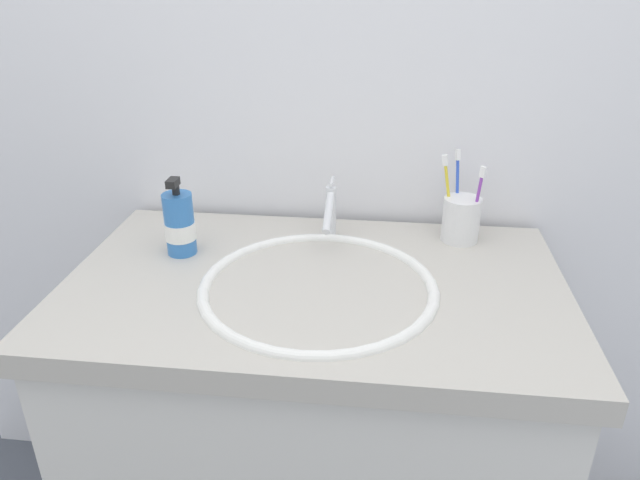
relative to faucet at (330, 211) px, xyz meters
The scene contains 9 objects.
tiled_wall_back 0.31m from the faucet, 94.24° to the left, with size 2.20×0.04×2.40m, color silver.
vanity_counter 0.54m from the faucet, 93.35° to the right, with size 1.00×0.62×0.87m.
sink_basin 0.25m from the faucet, 90.00° to the right, with size 0.47×0.47×0.12m.
faucet is the anchor object (origin of this frame).
toothbrush_cup 0.30m from the faucet, ahead, with size 0.08×0.08×0.10m, color white.
toothbrush_blue 0.29m from the faucet, 12.85° to the left, with size 0.02×0.05×0.19m.
toothbrush_purple 0.32m from the faucet, ahead, with size 0.02×0.02×0.18m.
toothbrush_yellow 0.27m from the faucet, ahead, with size 0.05×0.01×0.19m.
soap_dispenser 0.33m from the faucet, 160.96° to the right, with size 0.07×0.07×0.17m.
Camera 1 is at (0.13, -1.03, 1.45)m, focal length 33.09 mm.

